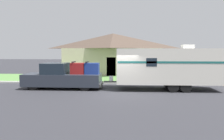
# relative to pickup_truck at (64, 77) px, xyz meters

# --- Properties ---
(ground_plane) EXTENTS (120.00, 120.00, 0.00)m
(ground_plane) POSITION_rel_pickup_truck_xyz_m (4.18, -1.21, -0.88)
(ground_plane) COLOR #2D2D33
(curb_strip) EXTENTS (80.00, 0.30, 0.14)m
(curb_strip) POSITION_rel_pickup_truck_xyz_m (4.18, 2.54, -0.81)
(curb_strip) COLOR beige
(curb_strip) RESTS_ON ground_plane
(lawn_strip) EXTENTS (80.00, 7.00, 0.03)m
(lawn_strip) POSITION_rel_pickup_truck_xyz_m (4.18, 6.19, -0.86)
(lawn_strip) COLOR #568442
(lawn_strip) RESTS_ON ground_plane
(house_across_street) EXTENTS (12.03, 7.77, 4.99)m
(house_across_street) POSITION_rel_pickup_truck_xyz_m (2.95, 11.84, 1.70)
(house_across_street) COLOR beige
(house_across_street) RESTS_ON ground_plane
(pickup_truck) EXTENTS (5.74, 1.98, 2.02)m
(pickup_truck) POSITION_rel_pickup_truck_xyz_m (0.00, 0.00, 0.00)
(pickup_truck) COLOR black
(pickup_truck) RESTS_ON ground_plane
(travel_trailer) EXTENTS (8.26, 2.32, 3.23)m
(travel_trailer) POSITION_rel_pickup_truck_xyz_m (7.61, -0.00, 0.83)
(travel_trailer) COLOR black
(travel_trailer) RESTS_ON ground_plane
(mailbox) EXTENTS (0.48, 0.20, 1.35)m
(mailbox) POSITION_rel_pickup_truck_xyz_m (-1.01, 3.54, 0.16)
(mailbox) COLOR brown
(mailbox) RESTS_ON ground_plane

